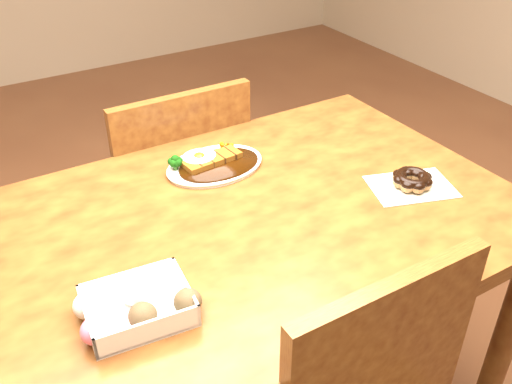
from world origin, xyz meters
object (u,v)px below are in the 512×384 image
chair_far (173,198)px  pon_de_ring (412,180)px  table (247,253)px  katsu_curry_plate (213,163)px  donut_box (135,306)px

chair_far → pon_de_ring: chair_far is taller
table → katsu_curry_plate: (0.03, 0.22, 0.11)m
donut_box → pon_de_ring: 0.70m
chair_far → donut_box: 0.83m
chair_far → pon_de_ring: 0.77m
chair_far → katsu_curry_plate: size_ratio=3.54×
chair_far → donut_box: bearing=63.2°
katsu_curry_plate → donut_box: 0.51m
table → pon_de_ring: (0.39, -0.10, 0.12)m
katsu_curry_plate → donut_box: donut_box is taller
katsu_curry_plate → donut_box: bearing=-132.3°
katsu_curry_plate → donut_box: size_ratio=1.20×
table → pon_de_ring: bearing=-13.9°
table → donut_box: size_ratio=5.85×
table → chair_far: bearing=85.4°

